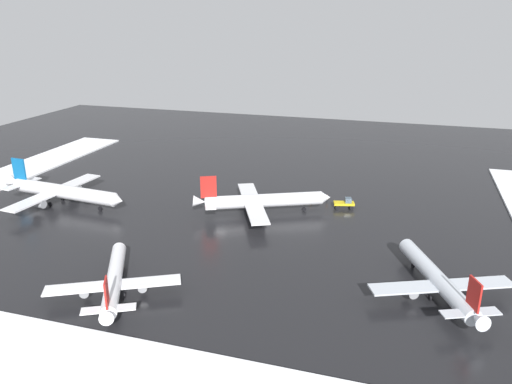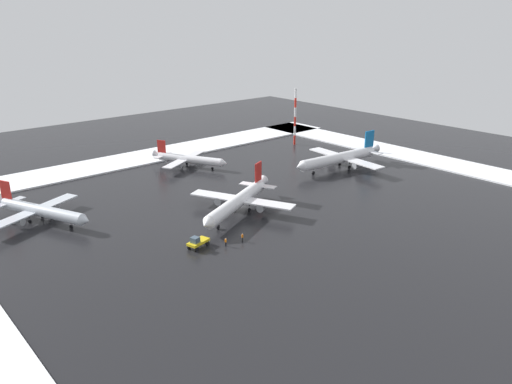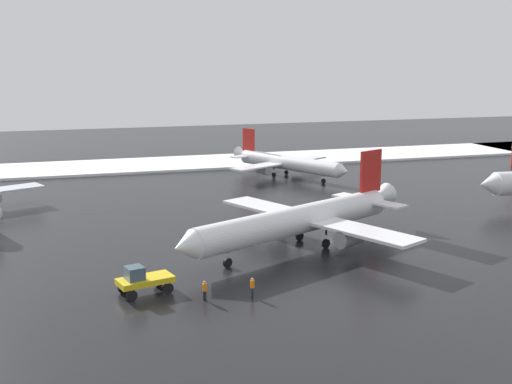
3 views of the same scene
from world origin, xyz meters
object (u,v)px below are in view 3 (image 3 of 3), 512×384
at_px(airplane_parked_starboard, 301,219).
at_px(ground_crew_by_nose_gear, 205,289).
at_px(pushback_tug, 142,279).
at_px(airplane_foreground_jet, 287,163).
at_px(ground_crew_mid_apron, 252,286).

distance_m(airplane_parked_starboard, ground_crew_by_nose_gear, 17.64).
bearing_deg(pushback_tug, airplane_parked_starboard, -167.86).
xyz_separation_m(airplane_foreground_jet, pushback_tug, (30.03, 47.94, -1.17)).
distance_m(airplane_parked_starboard, pushback_tug, 19.67).
bearing_deg(airplane_foreground_jet, ground_crew_by_nose_gear, -53.82).
relative_size(airplane_parked_starboard, airplane_foreground_jet, 1.26).
bearing_deg(airplane_parked_starboard, airplane_foreground_jet, -132.68).
height_order(airplane_foreground_jet, ground_crew_by_nose_gear, airplane_foreground_jet).
xyz_separation_m(pushback_tug, ground_crew_by_nose_gear, (-4.63, 3.06, -0.31)).
bearing_deg(pushback_tug, ground_crew_mid_apron, 143.20).
relative_size(airplane_parked_starboard, ground_crew_mid_apron, 17.04).
bearing_deg(airplane_parked_starboard, ground_crew_by_nose_gear, 17.74).
bearing_deg(airplane_parked_starboard, ground_crew_mid_apron, 29.03).
height_order(ground_crew_by_nose_gear, ground_crew_mid_apron, same).
bearing_deg(airplane_foreground_jet, ground_crew_mid_apron, -50.01).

